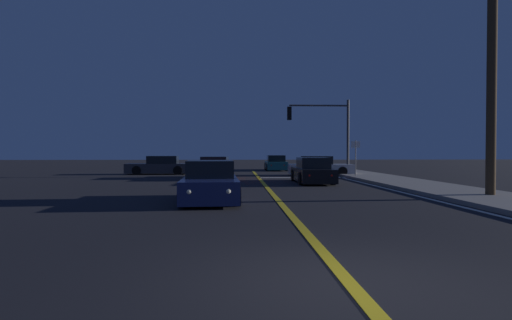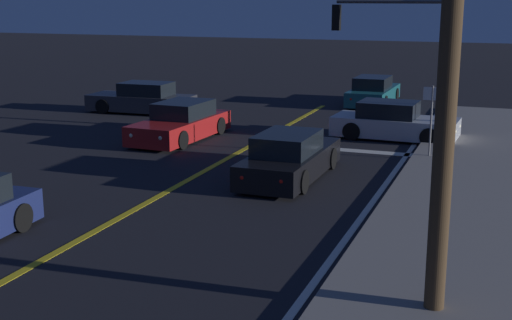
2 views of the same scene
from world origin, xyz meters
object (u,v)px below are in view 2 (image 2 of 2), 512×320
(street_sign_corner, at_px, (432,110))
(car_side_waiting_charcoal, at_px, (142,99))
(car_mid_block_black, at_px, (289,158))
(traffic_signal_near_right, at_px, (405,40))
(car_far_approaching_teal, at_px, (373,92))
(utility_pole_right, at_px, (452,13))
(car_distant_tail_red, at_px, (181,123))
(car_lead_oncoming_silver, at_px, (393,123))

(street_sign_corner, bearing_deg, car_side_waiting_charcoal, 158.88)
(car_side_waiting_charcoal, relative_size, car_mid_block_black, 1.00)
(traffic_signal_near_right, bearing_deg, car_far_approaching_teal, -72.30)
(car_side_waiting_charcoal, relative_size, street_sign_corner, 2.02)
(car_far_approaching_teal, distance_m, utility_pole_right, 23.09)
(street_sign_corner, bearing_deg, car_distant_tail_red, 178.19)
(car_lead_oncoming_silver, height_order, street_sign_corner, street_sign_corner)
(car_lead_oncoming_silver, xyz_separation_m, car_far_approaching_teal, (-2.28, 7.88, -0.00))
(traffic_signal_near_right, bearing_deg, car_side_waiting_charcoal, -10.77)
(car_lead_oncoming_silver, relative_size, car_mid_block_black, 0.95)
(car_lead_oncoming_silver, height_order, car_mid_block_black, same)
(car_far_approaching_teal, bearing_deg, street_sign_corner, -69.35)
(car_far_approaching_teal, xyz_separation_m, utility_pole_right, (5.32, -22.08, 4.19))
(car_distant_tail_red, xyz_separation_m, traffic_signal_near_right, (7.43, 2.52, 2.94))
(car_distant_tail_red, bearing_deg, utility_pole_right, 134.42)
(car_lead_oncoming_silver, relative_size, car_far_approaching_teal, 0.97)
(utility_pole_right, xyz_separation_m, street_sign_corner, (-1.40, 11.17, -3.19))
(car_side_waiting_charcoal, bearing_deg, car_far_approaching_teal, -58.82)
(car_side_waiting_charcoal, bearing_deg, utility_pole_right, -140.17)
(car_lead_oncoming_silver, distance_m, car_mid_block_black, 6.95)
(car_lead_oncoming_silver, bearing_deg, car_side_waiting_charcoal, -97.32)
(car_side_waiting_charcoal, height_order, traffic_signal_near_right, traffic_signal_near_right)
(car_mid_block_black, xyz_separation_m, street_sign_corner, (3.41, 3.69, 1.00))
(car_far_approaching_teal, bearing_deg, traffic_signal_near_right, -71.39)
(car_mid_block_black, xyz_separation_m, utility_pole_right, (4.81, -7.48, 4.19))
(car_lead_oncoming_silver, bearing_deg, utility_pole_right, 14.72)
(street_sign_corner, bearing_deg, utility_pole_right, -82.85)
(car_distant_tail_red, height_order, car_mid_block_black, same)
(car_lead_oncoming_silver, xyz_separation_m, car_mid_block_black, (-1.78, -6.72, -0.00))
(car_lead_oncoming_silver, bearing_deg, car_mid_block_black, -12.18)
(car_distant_tail_red, relative_size, car_side_waiting_charcoal, 1.00)
(car_mid_block_black, height_order, utility_pole_right, utility_pole_right)
(car_distant_tail_red, bearing_deg, car_lead_oncoming_silver, -156.02)
(car_distant_tail_red, relative_size, traffic_signal_near_right, 0.91)
(car_side_waiting_charcoal, bearing_deg, traffic_signal_near_right, -102.58)
(traffic_signal_near_right, relative_size, utility_pole_right, 0.57)
(car_far_approaching_teal, height_order, street_sign_corner, street_sign_corner)
(utility_pole_right, bearing_deg, street_sign_corner, 97.15)
(car_side_waiting_charcoal, distance_m, utility_pole_right, 22.06)
(car_far_approaching_teal, height_order, utility_pole_right, utility_pole_right)
(car_side_waiting_charcoal, bearing_deg, car_distant_tail_red, -140.02)
(car_mid_block_black, bearing_deg, utility_pole_right, -56.54)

